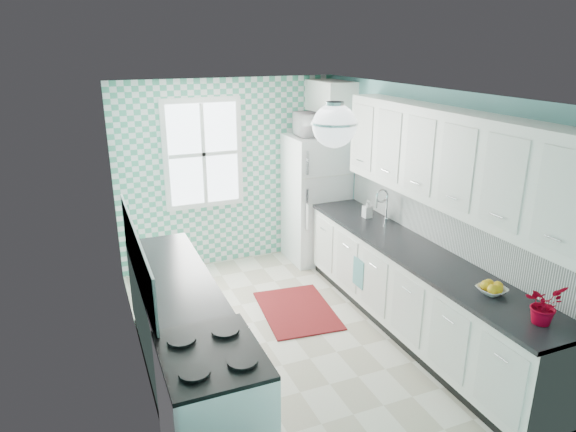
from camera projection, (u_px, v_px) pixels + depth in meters
name	position (u px, v px, depth m)	size (l,w,h in m)	color
floor	(293.00, 337.00, 5.38)	(3.00, 4.40, 0.02)	beige
ceiling	(294.00, 91.00, 4.57)	(3.00, 4.40, 0.02)	white
wall_back	(229.00, 173.00, 6.91)	(3.00, 0.02, 2.50)	#6DB5B3
wall_front	(439.00, 341.00, 3.04)	(3.00, 0.02, 2.50)	#6DB5B3
wall_left	(132.00, 247.00, 4.43)	(0.02, 4.40, 2.50)	#6DB5B3
wall_right	(422.00, 206.00, 5.52)	(0.02, 4.40, 2.50)	#6DB5B3
accent_wall	(229.00, 173.00, 6.89)	(3.00, 0.01, 2.50)	#4DAD8A
window	(203.00, 154.00, 6.64)	(1.04, 0.05, 1.44)	white
backsplash_right	(444.00, 223.00, 5.18)	(0.02, 3.60, 0.51)	white
backsplash_left	(137.00, 256.00, 4.39)	(0.02, 2.15, 0.51)	white
upper_cabinets_right	(452.00, 160.00, 4.72)	(0.33, 3.20, 0.90)	white
upper_cabinet_fridge	(330.00, 96.00, 6.72)	(0.40, 0.74, 0.40)	white
ceiling_light	(334.00, 125.00, 3.93)	(0.34, 0.34, 0.35)	silver
base_cabinets_right	(414.00, 294.00, 5.32)	(0.60, 3.60, 0.90)	white
countertop_right	(417.00, 252.00, 5.16)	(0.63, 3.60, 0.04)	black
base_cabinets_left	(176.00, 325.00, 4.73)	(0.60, 2.15, 0.90)	white
countertop_left	(174.00, 279.00, 4.59)	(0.63, 2.15, 0.04)	black
fridge	(316.00, 199.00, 7.08)	(0.76, 0.76, 1.75)	white
stove	(215.00, 414.00, 3.50)	(0.66, 0.83, 1.00)	white
sink	(374.00, 225.00, 5.90)	(0.45, 0.37, 0.53)	silver
rug	(297.00, 310.00, 5.88)	(0.78, 1.11, 0.02)	maroon
dish_towel	(358.00, 273.00, 5.73)	(0.01, 0.22, 0.33)	#58A8A3
fruit_bowl	(492.00, 290.00, 4.27)	(0.23, 0.23, 0.06)	white
potted_plant	(544.00, 304.00, 3.79)	(0.27, 0.24, 0.30)	#A51B2D
soap_bottle	(367.00, 209.00, 6.09)	(0.10, 0.10, 0.21)	#95BCD3
microwave	(317.00, 124.00, 6.75)	(0.55, 0.38, 0.31)	white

